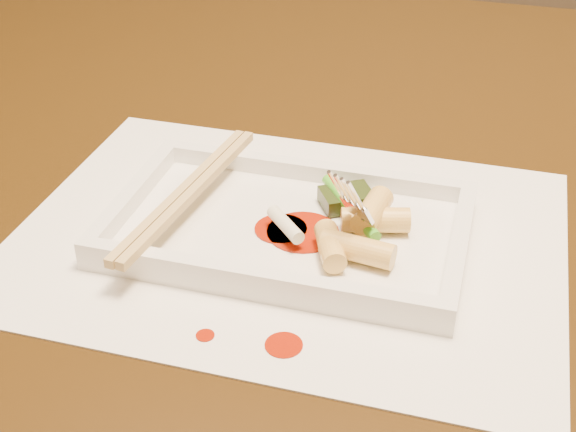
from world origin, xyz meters
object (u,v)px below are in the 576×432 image
(placemat, at_px, (288,237))
(chopstick_a, at_px, (183,191))
(plate_base, at_px, (288,232))
(fork, at_px, (393,139))
(table, at_px, (257,231))

(placemat, bearing_deg, chopstick_a, 180.00)
(placemat, distance_m, plate_base, 0.00)
(placemat, relative_size, fork, 2.86)
(plate_base, relative_size, chopstick_a, 1.30)
(table, distance_m, fork, 0.26)
(chopstick_a, bearing_deg, placemat, 0.00)
(chopstick_a, bearing_deg, table, 86.07)
(table, height_order, chopstick_a, chopstick_a)
(plate_base, bearing_deg, table, 116.81)
(placemat, distance_m, chopstick_a, 0.09)
(plate_base, bearing_deg, fork, 14.42)
(table, bearing_deg, fork, -41.28)
(table, bearing_deg, plate_base, -63.19)
(table, relative_size, chopstick_a, 7.02)
(chopstick_a, distance_m, fork, 0.16)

